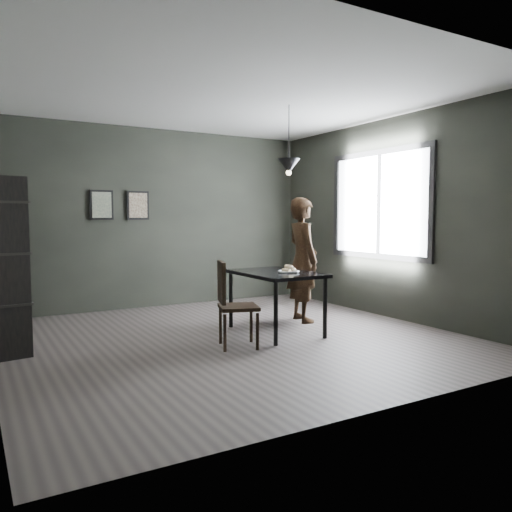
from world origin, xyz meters
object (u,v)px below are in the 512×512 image
wood_chair (231,298)px  pendant_lamp (289,166)px  cafe_table (276,278)px  shelf_unit (5,267)px  woman (303,260)px  white_plate (289,272)px

wood_chair → pendant_lamp: (1.05, 0.45, 1.51)m
cafe_table → shelf_unit: 2.99m
cafe_table → wood_chair: 0.88m
woman → cafe_table: bearing=130.3°
white_plate → wood_chair: (-0.90, -0.21, -0.22)m
shelf_unit → wood_chair: bearing=-31.2°
wood_chair → shelf_unit: bearing=174.8°
white_plate → woman: 0.80m
woman → pendant_lamp: pendant_lamp is taller
cafe_table → pendant_lamp: 1.41m
white_plate → wood_chair: wood_chair is taller
shelf_unit → pendant_lamp: 3.40m
woman → pendant_lamp: size_ratio=1.94×
white_plate → shelf_unit: (-3.02, 0.72, 0.15)m
cafe_table → shelf_unit: bearing=168.8°
woman → pendant_lamp: bearing=134.6°
cafe_table → shelf_unit: (-2.92, 0.58, 0.24)m
wood_chair → shelf_unit: 2.34m
wood_chair → pendant_lamp: pendant_lamp is taller
cafe_table → woman: 0.81m
pendant_lamp → woman: bearing=34.5°
white_plate → pendant_lamp: pendant_lamp is taller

